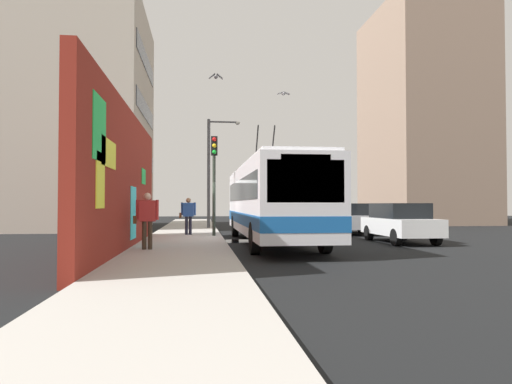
# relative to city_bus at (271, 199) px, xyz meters

# --- Properties ---
(ground_plane) EXTENTS (80.00, 80.00, 0.00)m
(ground_plane) POSITION_rel_city_bus_xyz_m (1.55, 1.80, -1.73)
(ground_plane) COLOR black
(sidewalk_slab) EXTENTS (48.00, 3.20, 0.15)m
(sidewalk_slab) POSITION_rel_city_bus_xyz_m (1.55, 3.40, -1.65)
(sidewalk_slab) COLOR #ADA8A0
(sidewalk_slab) RESTS_ON ground_plane
(graffiti_wall) EXTENTS (13.47, 0.32, 4.60)m
(graffiti_wall) POSITION_rel_city_bus_xyz_m (-2.73, 5.15, 0.57)
(graffiti_wall) COLOR maroon
(graffiti_wall) RESTS_ON ground_plane
(building_far_left) EXTENTS (10.74, 9.46, 13.97)m
(building_far_left) POSITION_rel_city_bus_xyz_m (12.59, 11.00, 5.26)
(building_far_left) COLOR #B2A899
(building_far_left) RESTS_ON ground_plane
(building_far_right) EXTENTS (10.15, 7.53, 17.32)m
(building_far_right) POSITION_rel_city_bus_xyz_m (17.70, -15.20, 6.93)
(building_far_right) COLOR gray
(building_far_right) RESTS_ON ground_plane
(city_bus) EXTENTS (12.29, 2.49, 4.87)m
(city_bus) POSITION_rel_city_bus_xyz_m (0.00, 0.00, 0.00)
(city_bus) COLOR silver
(city_bus) RESTS_ON ground_plane
(parked_car_white) EXTENTS (4.23, 1.78, 1.58)m
(parked_car_white) POSITION_rel_city_bus_xyz_m (-0.23, -5.20, -0.90)
(parked_car_white) COLOR white
(parked_car_white) RESTS_ON ground_plane
(parked_car_silver) EXTENTS (4.28, 1.92, 1.58)m
(parked_car_silver) POSITION_rel_city_bus_xyz_m (5.34, -5.20, -0.89)
(parked_car_silver) COLOR #B7B7BC
(parked_car_silver) RESTS_ON ground_plane
(parked_car_champagne) EXTENTS (4.27, 1.91, 1.58)m
(parked_car_champagne) POSITION_rel_city_bus_xyz_m (11.10, -5.20, -0.89)
(parked_car_champagne) COLOR #C6B793
(parked_car_champagne) RESTS_ON ground_plane
(parked_car_black) EXTENTS (4.44, 1.76, 1.58)m
(parked_car_black) POSITION_rel_city_bus_xyz_m (17.14, -5.20, -0.90)
(parked_car_black) COLOR black
(parked_car_black) RESTS_ON ground_plane
(pedestrian_midblock) EXTENTS (0.23, 0.75, 1.68)m
(pedestrian_midblock) POSITION_rel_city_bus_xyz_m (3.44, 3.30, -0.59)
(pedestrian_midblock) COLOR #1E1E2D
(pedestrian_midblock) RESTS_ON sidewalk_slab
(pedestrian_near_wall) EXTENTS (0.23, 0.77, 1.74)m
(pedestrian_near_wall) POSITION_rel_city_bus_xyz_m (-3.46, 4.39, -0.55)
(pedestrian_near_wall) COLOR #3F3326
(pedestrian_near_wall) RESTS_ON sidewalk_slab
(traffic_light) EXTENTS (0.49, 0.28, 4.40)m
(traffic_light) POSITION_rel_city_bus_xyz_m (2.47, 2.15, 1.37)
(traffic_light) COLOR #2D382D
(traffic_light) RESTS_ON sidewalk_slab
(street_lamp) EXTENTS (0.44, 1.97, 6.47)m
(street_lamp) POSITION_rel_city_bus_xyz_m (9.71, 2.02, 2.17)
(street_lamp) COLOR #4C4C51
(street_lamp) RESTS_ON sidewalk_slab
(flying_pigeons) EXTENTS (3.02, 3.54, 0.25)m
(flying_pigeons) POSITION_rel_city_bus_xyz_m (0.32, 0.69, 4.56)
(flying_pigeons) COLOR gray
(curbside_puddle) EXTENTS (1.95, 1.95, 0.00)m
(curbside_puddle) POSITION_rel_city_bus_xyz_m (1.27, 1.20, -1.73)
(curbside_puddle) COLOR black
(curbside_puddle) RESTS_ON ground_plane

